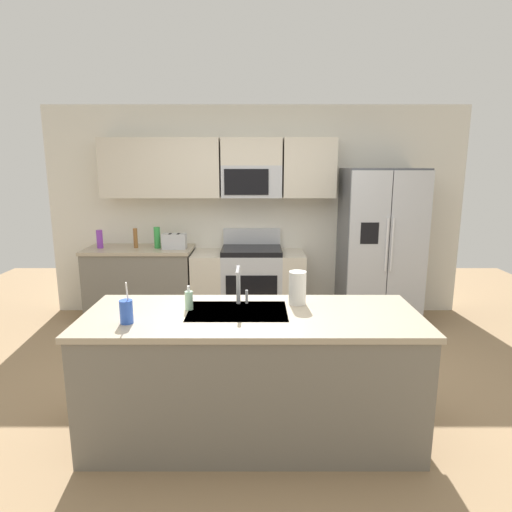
{
  "coord_description": "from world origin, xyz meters",
  "views": [
    {
      "loc": [
        0.0,
        -3.38,
        1.89
      ],
      "look_at": [
        -0.01,
        0.6,
        1.05
      ],
      "focal_mm": 30.52,
      "sensor_mm": 36.0,
      "label": 1
    }
  ],
  "objects": [
    {
      "name": "soap_dispenser",
      "position": [
        -0.47,
        -0.5,
        0.97
      ],
      "size": [
        0.06,
        0.06,
        0.17
      ],
      "color": "#A5D8B2",
      "rests_on": "island_counter"
    },
    {
      "name": "range_oven",
      "position": [
        -0.09,
        1.8,
        0.44
      ],
      "size": [
        1.36,
        0.61,
        1.1
      ],
      "color": "#B7BABF",
      "rests_on": "ground"
    },
    {
      "name": "paper_towel_roll",
      "position": [
        0.3,
        -0.37,
        1.02
      ],
      "size": [
        0.12,
        0.12,
        0.24
      ],
      "primitive_type": "cylinder",
      "color": "white",
      "rests_on": "island_counter"
    },
    {
      "name": "bottle_purple",
      "position": [
        -1.89,
        1.79,
        1.01
      ],
      "size": [
        0.07,
        0.07,
        0.22
      ],
      "primitive_type": "cylinder",
      "color": "purple",
      "rests_on": "back_counter"
    },
    {
      "name": "refrigerator",
      "position": [
        1.48,
        1.73,
        0.93
      ],
      "size": [
        0.9,
        0.76,
        1.85
      ],
      "color": "#4C4F54",
      "rests_on": "ground"
    },
    {
      "name": "bottle_green",
      "position": [
        -1.19,
        1.78,
        1.03
      ],
      "size": [
        0.08,
        0.08,
        0.26
      ],
      "primitive_type": "cylinder",
      "color": "green",
      "rests_on": "back_counter"
    },
    {
      "name": "island_counter",
      "position": [
        -0.03,
        -0.58,
        0.45
      ],
      "size": [
        2.28,
        0.86,
        0.9
      ],
      "color": "slate",
      "rests_on": "ground"
    },
    {
      "name": "pepper_mill",
      "position": [
        -1.46,
        1.8,
        1.02
      ],
      "size": [
        0.05,
        0.05,
        0.24
      ],
      "primitive_type": "cylinder",
      "color": "brown",
      "rests_on": "back_counter"
    },
    {
      "name": "drink_cup_blue",
      "position": [
        -0.82,
        -0.76,
        0.98
      ],
      "size": [
        0.08,
        0.08,
        0.27
      ],
      "color": "blue",
      "rests_on": "island_counter"
    },
    {
      "name": "kitchen_wall_unit",
      "position": [
        -0.14,
        2.08,
        1.47
      ],
      "size": [
        5.2,
        0.43,
        2.6
      ],
      "color": "silver",
      "rests_on": "ground"
    },
    {
      "name": "back_counter",
      "position": [
        -1.42,
        1.8,
        0.45
      ],
      "size": [
        1.29,
        0.63,
        0.9
      ],
      "color": "slate",
      "rests_on": "ground"
    },
    {
      "name": "toaster",
      "position": [
        -0.98,
        1.75,
        0.99
      ],
      "size": [
        0.28,
        0.16,
        0.18
      ],
      "color": "#B7BABF",
      "rests_on": "back_counter"
    },
    {
      "name": "sink_faucet",
      "position": [
        -0.12,
        -0.39,
        1.07
      ],
      "size": [
        0.09,
        0.21,
        0.28
      ],
      "color": "#B7BABF",
      "rests_on": "island_counter"
    },
    {
      "name": "ground_plane",
      "position": [
        0.0,
        0.0,
        0.0
      ],
      "size": [
        9.0,
        9.0,
        0.0
      ],
      "primitive_type": "plane",
      "color": "#997A56",
      "rests_on": "ground"
    }
  ]
}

